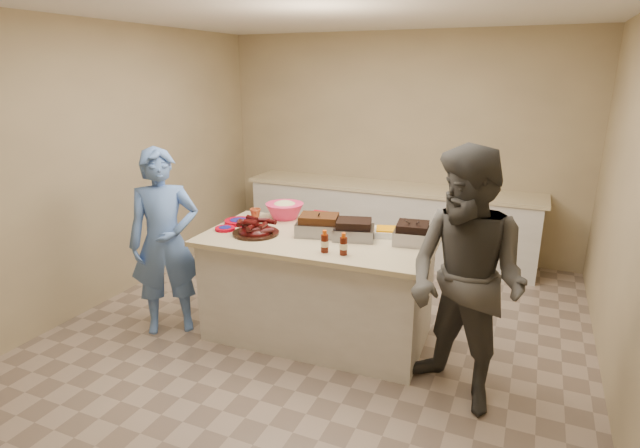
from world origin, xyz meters
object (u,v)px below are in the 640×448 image
at_px(island, 318,334).
at_px(coleslaw_bowl, 285,218).
at_px(mustard_bottle, 302,226).
at_px(plastic_cup, 256,219).
at_px(rib_platter, 256,234).
at_px(bbq_bottle_b, 343,255).
at_px(guest_blue, 173,327).
at_px(guest_gray, 455,398).
at_px(roasting_pan, 412,243).
at_px(bbq_bottle_a, 325,252).

relative_size(island, coleslaw_bowl, 5.41).
relative_size(mustard_bottle, plastic_cup, 1.26).
xyz_separation_m(rib_platter, bbq_bottle_b, (0.86, -0.17, 0.00)).
distance_m(island, coleslaw_bowl, 1.11).
distance_m(rib_platter, mustard_bottle, 0.45).
bearing_deg(coleslaw_bowl, plastic_cup, -152.49).
distance_m(mustard_bottle, guest_blue, 1.50).
distance_m(rib_platter, coleslaw_bowl, 0.52).
bearing_deg(guest_gray, guest_blue, -150.68).
xyz_separation_m(roasting_pan, mustard_bottle, (-1.01, 0.06, 0.00)).
bearing_deg(guest_blue, rib_platter, -16.73).
bearing_deg(guest_blue, bbq_bottle_a, -32.82).
height_order(coleslaw_bowl, plastic_cup, coleslaw_bowl).
bearing_deg(roasting_pan, bbq_bottle_b, -138.83).
bearing_deg(rib_platter, guest_blue, -159.90).
relative_size(rib_platter, bbq_bottle_a, 2.27).
relative_size(bbq_bottle_a, bbq_bottle_b, 1.01).
xyz_separation_m(coleslaw_bowl, bbq_bottle_a, (0.70, -0.70, 0.00)).
relative_size(rib_platter, coleslaw_bowl, 1.11).
xyz_separation_m(plastic_cup, guest_gray, (2.01, -0.69, -0.91)).
bearing_deg(plastic_cup, roasting_pan, -3.56).
xyz_separation_m(bbq_bottle_a, bbq_bottle_b, (0.15, 0.00, 0.00)).
xyz_separation_m(bbq_bottle_b, plastic_cup, (-1.10, 0.56, 0.00)).
relative_size(roasting_pan, coleslaw_bowl, 0.80).
bearing_deg(island, mustard_bottle, 135.69).
distance_m(bbq_bottle_a, mustard_bottle, 0.70).
xyz_separation_m(coleslaw_bowl, guest_gray, (1.77, -0.82, -0.91)).
distance_m(rib_platter, plastic_cup, 0.46).
height_order(island, roasting_pan, roasting_pan).
height_order(roasting_pan, plastic_cup, roasting_pan).
bearing_deg(bbq_bottle_b, guest_gray, -7.93).
bearing_deg(roasting_pan, mustard_bottle, 168.77).
relative_size(rib_platter, guest_blue, 0.24).
xyz_separation_m(bbq_bottle_b, mustard_bottle, (-0.60, 0.53, 0.00)).
bearing_deg(bbq_bottle_a, guest_blue, -175.98).
xyz_separation_m(coleslaw_bowl, guest_blue, (-0.75, -0.80, -0.91)).
height_order(island, rib_platter, rib_platter).
distance_m(roasting_pan, mustard_bottle, 1.01).
height_order(bbq_bottle_a, mustard_bottle, bbq_bottle_a).
bearing_deg(plastic_cup, bbq_bottle_a, -31.09).
bearing_deg(rib_platter, bbq_bottle_b, -11.01).
bearing_deg(plastic_cup, guest_blue, -127.35).
height_order(bbq_bottle_a, plastic_cup, bbq_bottle_a).
xyz_separation_m(bbq_bottle_a, guest_gray, (1.07, -0.12, -0.91)).
relative_size(bbq_bottle_a, guest_blue, 0.11).
height_order(roasting_pan, bbq_bottle_b, bbq_bottle_b).
distance_m(rib_platter, bbq_bottle_b, 0.87).
distance_m(rib_platter, roasting_pan, 1.31).
height_order(rib_platter, plastic_cup, rib_platter).
bearing_deg(guest_gray, plastic_cup, -169.19).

